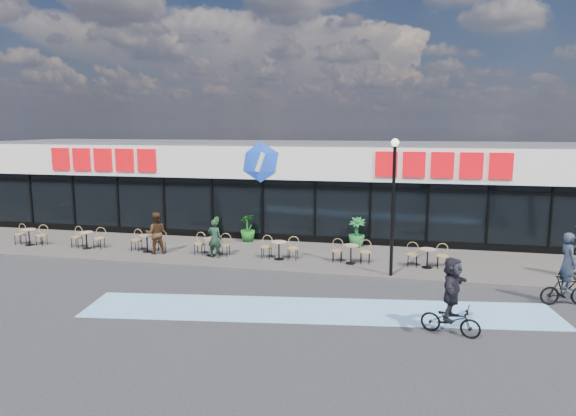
{
  "coord_description": "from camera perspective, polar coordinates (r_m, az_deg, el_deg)",
  "views": [
    {
      "loc": [
        6.24,
        -16.0,
        5.48
      ],
      "look_at": [
        1.98,
        3.5,
        2.24
      ],
      "focal_mm": 32.0,
      "sensor_mm": 36.0,
      "label": 1
    }
  ],
  "objects": [
    {
      "name": "bistro_set_2",
      "position": [
        24.32,
        -21.37,
        -3.11
      ],
      "size": [
        1.54,
        0.62,
        0.9
      ],
      "color": "tan",
      "rests_on": "sidewalk"
    },
    {
      "name": "bistro_set_3",
      "position": [
        22.86,
        -15.29,
        -3.56
      ],
      "size": [
        1.54,
        0.62,
        0.9
      ],
      "color": "tan",
      "rests_on": "sidewalk"
    },
    {
      "name": "bistro_set_4",
      "position": [
        21.68,
        -8.46,
        -4.01
      ],
      "size": [
        1.54,
        0.62,
        0.9
      ],
      "color": "tan",
      "rests_on": "sidewalk"
    },
    {
      "name": "cyclist_a",
      "position": [
        14.28,
        17.71,
        -9.66
      ],
      "size": [
        1.65,
        1.61,
        2.11
      ],
      "color": "black",
      "rests_on": "ground"
    },
    {
      "name": "bistro_set_5",
      "position": [
        20.85,
        -0.95,
        -4.45
      ],
      "size": [
        1.54,
        0.62,
        0.9
      ],
      "color": "tan",
      "rests_on": "sidewalk"
    },
    {
      "name": "lamp_post",
      "position": [
        18.46,
        11.63,
        1.42
      ],
      "size": [
        0.28,
        0.28,
        4.91
      ],
      "color": "black",
      "rests_on": "sidewalk"
    },
    {
      "name": "cyclist_b",
      "position": [
        17.93,
        28.54,
        -6.79
      ],
      "size": [
        1.6,
        0.76,
        2.28
      ],
      "color": "black",
      "rests_on": "ground"
    },
    {
      "name": "potted_plant_right",
      "position": [
        23.08,
        7.64,
        -2.67
      ],
      "size": [
        0.75,
        0.75,
        1.32
      ],
      "primitive_type": "imported",
      "rotation": [
        0.0,
        0.0,
        0.01
      ],
      "color": "#1B6029",
      "rests_on": "sidewalk"
    },
    {
      "name": "potted_plant_mid",
      "position": [
        24.72,
        -8.19,
        -2.2
      ],
      "size": [
        0.62,
        0.69,
        1.06
      ],
      "primitive_type": "imported",
      "rotation": [
        0.0,
        0.0,
        1.88
      ],
      "color": "#1C5418",
      "rests_on": "sidewalk"
    },
    {
      "name": "building",
      "position": [
        26.85,
        -1.21,
        2.5
      ],
      "size": [
        30.6,
        6.57,
        4.75
      ],
      "color": "black",
      "rests_on": "ground"
    },
    {
      "name": "bistro_set_6",
      "position": [
        20.4,
        7.03,
        -4.82
      ],
      "size": [
        1.54,
        0.62,
        0.9
      ],
      "color": "tan",
      "rests_on": "sidewalk"
    },
    {
      "name": "patron_left",
      "position": [
        21.18,
        -8.16,
        -3.38
      ],
      "size": [
        0.58,
        0.39,
        1.59
      ],
      "primitive_type": "imported",
      "rotation": [
        0.0,
        0.0,
        3.13
      ],
      "color": "#1C3223",
      "rests_on": "sidewalk"
    },
    {
      "name": "potted_plant_left",
      "position": [
        24.01,
        -4.5,
        -2.21
      ],
      "size": [
        1.0,
        1.0,
        1.27
      ],
      "primitive_type": "imported",
      "rotation": [
        0.0,
        0.0,
        4.0
      ],
      "color": "#1C601B",
      "rests_on": "sidewalk"
    },
    {
      "name": "bistro_set_7",
      "position": [
        20.35,
        15.22,
        -5.11
      ],
      "size": [
        1.54,
        0.62,
        0.9
      ],
      "color": "tan",
      "rests_on": "sidewalk"
    },
    {
      "name": "bistro_set_1",
      "position": [
        26.03,
        -26.7,
        -2.68
      ],
      "size": [
        1.54,
        0.62,
        0.9
      ],
      "color": "tan",
      "rests_on": "sidewalk"
    },
    {
      "name": "bike_lane",
      "position": [
        15.66,
        3.37,
        -11.26
      ],
      "size": [
        14.17,
        4.13,
        0.01
      ],
      "primitive_type": "cube",
      "rotation": [
        0.0,
        0.0,
        0.14
      ],
      "color": "#75ADDE",
      "rests_on": "ground"
    },
    {
      "name": "sidewalk",
      "position": [
        22.1,
        -4.49,
        -5.03
      ],
      "size": [
        44.0,
        5.0,
        0.1
      ],
      "primitive_type": "cube",
      "color": "#4E4A45",
      "rests_on": "ground"
    },
    {
      "name": "ground",
      "position": [
        18.02,
        -8.66,
        -8.59
      ],
      "size": [
        120.0,
        120.0,
        0.0
      ],
      "primitive_type": "plane",
      "color": "#28282B",
      "rests_on": "ground"
    },
    {
      "name": "patron_right",
      "position": [
        22.31,
        -14.48,
        -2.71
      ],
      "size": [
        1.06,
        0.96,
        1.76
      ],
      "primitive_type": "imported",
      "rotation": [
        0.0,
        0.0,
        3.57
      ],
      "color": "#3C2615",
      "rests_on": "sidewalk"
    }
  ]
}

